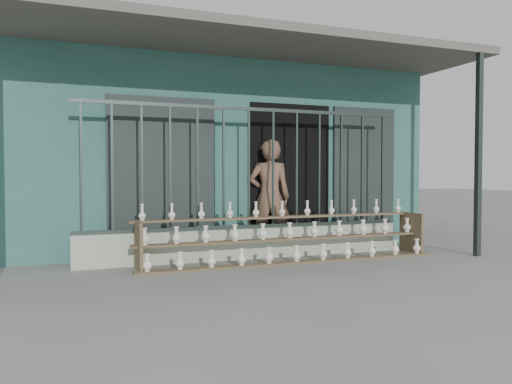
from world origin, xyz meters
name	(u,v)px	position (x,y,z in m)	size (l,w,h in m)	color
ground	(284,274)	(0.00, 0.00, 0.00)	(60.00, 60.00, 0.00)	slate
workshop_building	(200,156)	(0.00, 4.23, 1.62)	(7.40, 6.60, 3.21)	#2E6259
parapet_wall	(249,243)	(0.00, 1.30, 0.23)	(5.00, 0.20, 0.45)	#B2C2A6
security_fence	(249,168)	(0.00, 1.30, 1.35)	(5.00, 0.04, 1.80)	#283330
shelf_rack	(290,236)	(0.48, 0.89, 0.36)	(4.50, 0.68, 0.85)	brown
elderly_woman	(269,197)	(0.46, 1.60, 0.90)	(0.66, 0.43, 1.80)	brown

